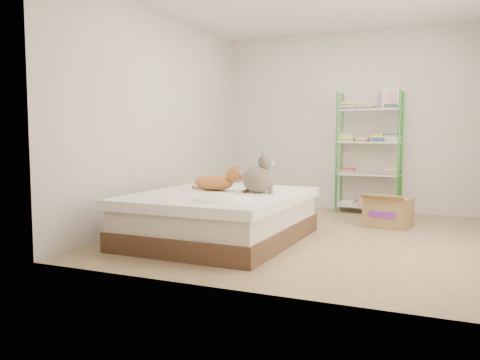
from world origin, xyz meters
The scene contains 7 objects.
room centered at (0.00, 0.00, 1.30)m, with size 3.81×4.21×2.61m.
bed centered at (-0.81, -0.61, 0.25)m, with size 1.61×2.00×0.51m.
orange_cat centered at (-0.97, -0.42, 0.61)m, with size 0.53×0.28×0.21m, color #D19045, non-canonical shape.
grey_cat centered at (-0.44, -0.45, 0.71)m, with size 0.30×0.36×0.41m, color gray, non-canonical shape.
shelf_unit centered at (0.31, 1.88, 0.84)m, with size 0.88×0.36×1.74m.
cardboard_box centered at (0.71, 0.92, 0.18)m, with size 0.58×0.57×0.41m.
white_bin centered at (-1.45, 1.63, 0.19)m, with size 0.35×0.31×0.38m.
Camera 1 is at (1.52, -5.36, 1.14)m, focal length 38.00 mm.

